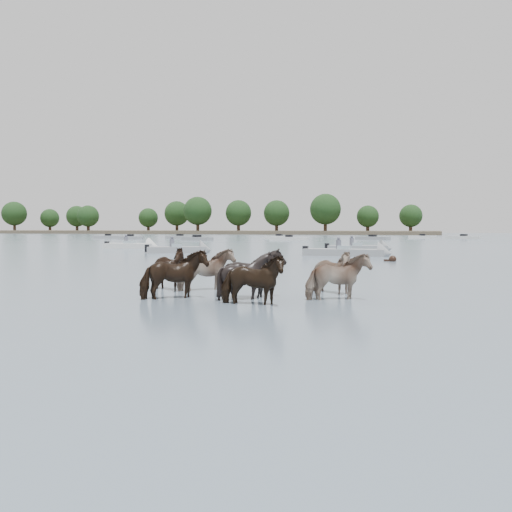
% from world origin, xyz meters
% --- Properties ---
extents(ground, '(400.00, 400.00, 0.00)m').
position_xyz_m(ground, '(0.00, 0.00, 0.00)').
color(ground, slate).
rests_on(ground, ground).
extents(shoreline, '(160.00, 30.00, 1.00)m').
position_xyz_m(shoreline, '(-70.00, 150.00, 0.50)').
color(shoreline, '#4C4233').
rests_on(shoreline, ground).
extents(pony_herd, '(7.46, 4.40, 1.56)m').
position_xyz_m(pony_herd, '(2.55, 1.57, 0.58)').
color(pony_herd, black).
rests_on(pony_herd, ground).
extents(swimming_pony, '(0.72, 0.44, 0.44)m').
position_xyz_m(swimming_pony, '(5.45, 19.41, 0.10)').
color(swimming_pony, black).
rests_on(swimming_pony, ground).
extents(motorboat_a, '(5.14, 3.77, 1.92)m').
position_xyz_m(motorboat_a, '(-10.61, 25.58, 0.23)').
color(motorboat_a, gray).
rests_on(motorboat_a, ground).
extents(motorboat_b, '(6.23, 1.81, 1.92)m').
position_xyz_m(motorboat_b, '(2.66, 24.73, 0.22)').
color(motorboat_b, gray).
rests_on(motorboat_b, ground).
extents(motorboat_c, '(5.63, 3.10, 1.92)m').
position_xyz_m(motorboat_c, '(2.38, 32.94, 0.23)').
color(motorboat_c, gray).
rests_on(motorboat_c, ground).
extents(motorboat_f, '(5.43, 2.12, 1.92)m').
position_xyz_m(motorboat_f, '(-18.82, 32.15, 0.23)').
color(motorboat_f, silver).
rests_on(motorboat_f, ground).
extents(distant_flotilla, '(103.37, 27.76, 0.93)m').
position_xyz_m(distant_flotilla, '(0.83, 74.02, 0.26)').
color(distant_flotilla, gray).
rests_on(distant_flotilla, ground).
extents(treeline, '(147.13, 20.36, 11.99)m').
position_xyz_m(treeline, '(-69.38, 149.34, 6.50)').
color(treeline, '#382619').
rests_on(treeline, ground).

